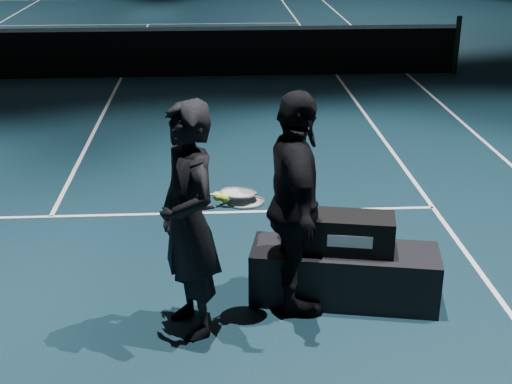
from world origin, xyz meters
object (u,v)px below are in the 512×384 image
racket_bag (346,233)px  tennis_balls (221,195)px  player_b (295,206)px  racket_lower (246,203)px  player_a (189,221)px  player_bench (344,274)px  racket_upper (238,193)px

racket_bag → tennis_balls: (-1.01, -0.28, 0.47)m
player_b → racket_lower: bearing=101.8°
player_b → tennis_balls: bearing=101.3°
tennis_balls → player_b: bearing=15.8°
player_a → player_b: same height
player_bench → player_a: player_a is taller
player_a → racket_upper: size_ratio=2.68×
racket_upper → player_bench: bearing=-6.9°
racket_lower → tennis_balls: bearing=178.5°
player_b → racket_lower: 0.41m
racket_upper → tennis_balls: bearing=-170.4°
racket_bag → player_a: (-1.25, -0.36, 0.30)m
player_b → tennis_balls: player_b is taller
player_bench → racket_upper: 1.23m
player_b → racket_lower: (-0.38, -0.11, 0.09)m
racket_lower → player_bench: bearing=-0.4°
racket_upper → tennis_balls: tennis_balls is taller
player_b → racket_upper: (-0.44, -0.09, 0.15)m
player_b → player_a: bearing=101.8°
player_bench → tennis_balls: tennis_balls is taller
racket_bag → player_bench: bearing=0.0°
player_a → tennis_balls: bearing=81.6°
player_bench → tennis_balls: size_ratio=12.74×
racket_bag → tennis_balls: bearing=-153.3°
player_bench → player_b: bearing=-153.5°
player_a → tennis_balls: 0.31m
player_b → racket_upper: 0.48m
racket_lower → racket_upper: (-0.06, 0.02, 0.07)m
player_bench → racket_bag: 0.38m
racket_lower → tennis_balls: 0.21m
player_a → racket_lower: bearing=80.5°
player_a → tennis_balls: (0.24, 0.08, 0.17)m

